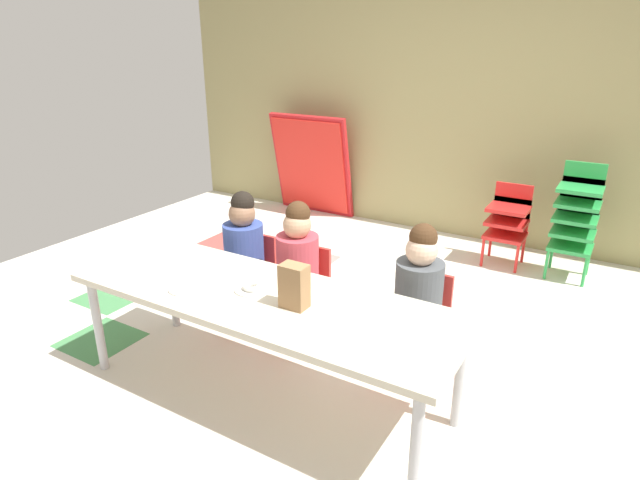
% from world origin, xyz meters
% --- Properties ---
extents(ground_plane, '(6.30, 4.50, 0.02)m').
position_xyz_m(ground_plane, '(-0.00, -0.00, -0.01)').
color(ground_plane, silver).
extents(back_wall, '(6.30, 0.10, 2.56)m').
position_xyz_m(back_wall, '(0.00, 2.25, 1.28)').
color(back_wall, tan).
rests_on(back_wall, ground_plane).
extents(craft_table, '(2.09, 0.70, 0.61)m').
position_xyz_m(craft_table, '(-0.11, -0.80, 0.56)').
color(craft_table, beige).
rests_on(craft_table, ground_plane).
extents(seated_child_near_camera, '(0.34, 0.34, 0.92)m').
position_xyz_m(seated_child_near_camera, '(-0.68, -0.22, 0.55)').
color(seated_child_near_camera, red).
rests_on(seated_child_near_camera, ground_plane).
extents(seated_child_middle_seat, '(0.34, 0.34, 0.92)m').
position_xyz_m(seated_child_middle_seat, '(-0.26, -0.22, 0.55)').
color(seated_child_middle_seat, red).
rests_on(seated_child_middle_seat, ground_plane).
extents(seated_child_far_right, '(0.32, 0.31, 0.92)m').
position_xyz_m(seated_child_far_right, '(0.52, -0.22, 0.55)').
color(seated_child_far_right, red).
rests_on(seated_child_far_right, ground_plane).
extents(kid_chair_red_stack, '(0.32, 0.30, 0.68)m').
position_xyz_m(kid_chair_red_stack, '(0.58, 1.73, 0.40)').
color(kid_chair_red_stack, red).
rests_on(kid_chair_red_stack, ground_plane).
extents(kid_chair_green_stack, '(0.32, 0.30, 0.92)m').
position_xyz_m(kid_chair_green_stack, '(1.08, 1.73, 0.52)').
color(kid_chair_green_stack, green).
rests_on(kid_chair_green_stack, ground_plane).
extents(folded_activity_table, '(0.90, 0.29, 1.09)m').
position_xyz_m(folded_activity_table, '(-1.57, 2.05, 0.54)').
color(folded_activity_table, red).
rests_on(folded_activity_table, ground_plane).
extents(paper_bag_brown, '(0.13, 0.09, 0.22)m').
position_xyz_m(paper_bag_brown, '(0.11, -0.83, 0.72)').
color(paper_bag_brown, '#9E754C').
rests_on(paper_bag_brown, craft_table).
extents(paper_plate_near_edge, '(0.18, 0.18, 0.01)m').
position_xyz_m(paper_plate_near_edge, '(-0.17, -0.79, 0.61)').
color(paper_plate_near_edge, white).
rests_on(paper_plate_near_edge, craft_table).
extents(paper_plate_center_table, '(0.18, 0.18, 0.01)m').
position_xyz_m(paper_plate_center_table, '(-0.48, -0.95, 0.61)').
color(paper_plate_center_table, white).
rests_on(paper_plate_center_table, craft_table).
extents(donut_powdered_on_plate, '(0.10, 0.10, 0.03)m').
position_xyz_m(donut_powdered_on_plate, '(-0.17, -0.79, 0.63)').
color(donut_powdered_on_plate, white).
rests_on(donut_powdered_on_plate, craft_table).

